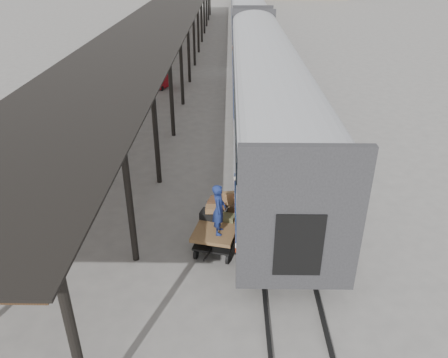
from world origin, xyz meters
TOP-DOWN VIEW (x-y plane):
  - ground at (0.00, 0.00)m, footprint 160.00×160.00m
  - train at (3.19, 33.79)m, footprint 3.45×76.01m
  - canopy at (-3.40, 24.00)m, footprint 4.90×64.30m
  - rails at (3.20, 34.00)m, footprint 1.54×150.00m
  - baggage_cart at (1.20, -1.12)m, footprint 1.76×2.62m
  - suitcase_stack at (1.16, -0.74)m, footprint 1.41×1.07m
  - luggage_tug at (-3.13, 16.48)m, footprint 1.32×1.59m
  - porter at (1.20, -1.77)m, footprint 0.41×0.60m
  - pedestrian at (-3.69, 15.97)m, footprint 1.15×0.56m

SIDE VIEW (x-z plane):
  - ground at x=0.00m, z-range 0.00..0.00m
  - rails at x=3.20m, z-range 0.00..0.12m
  - luggage_tug at x=-3.13m, z-range -0.05..1.16m
  - baggage_cart at x=1.20m, z-range 0.22..1.08m
  - pedestrian at x=-3.69m, z-range 0.00..1.90m
  - suitcase_stack at x=1.16m, z-range 0.82..1.26m
  - porter at x=1.20m, z-range 0.86..2.47m
  - train at x=3.19m, z-range 0.69..4.70m
  - canopy at x=-3.40m, z-range 1.93..6.08m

